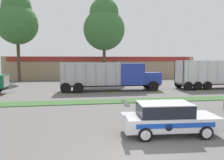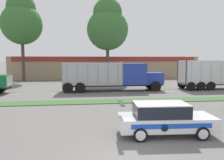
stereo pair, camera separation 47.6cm
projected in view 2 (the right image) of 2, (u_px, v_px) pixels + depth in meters
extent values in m
cube|color=#3D6633|center=(105.00, 101.00, 18.12)|extent=(120.00, 1.82, 0.06)
cube|color=yellow|center=(7.00, 95.00, 21.81)|extent=(2.40, 0.14, 0.01)
cube|color=yellow|center=(62.00, 94.00, 22.48)|extent=(2.40, 0.14, 0.01)
cube|color=yellow|center=(114.00, 93.00, 23.15)|extent=(2.40, 0.14, 0.01)
cube|color=yellow|center=(163.00, 92.00, 23.82)|extent=(2.40, 0.14, 0.01)
cube|color=yellow|center=(209.00, 91.00, 24.49)|extent=(2.40, 0.14, 0.01)
cube|color=silver|center=(205.00, 83.00, 25.79)|extent=(5.94, 2.32, 0.12)
cube|color=silver|center=(182.00, 72.00, 25.30)|extent=(0.16, 2.32, 2.64)
cube|color=silver|center=(211.00, 72.00, 24.59)|extent=(5.94, 0.16, 2.64)
cube|color=silver|center=(201.00, 71.00, 26.73)|extent=(5.94, 0.16, 2.64)
cube|color=#BCBCC1|center=(191.00, 72.00, 24.20)|extent=(0.10, 0.04, 2.51)
cube|color=#BCBCC1|center=(202.00, 72.00, 24.35)|extent=(0.10, 0.04, 2.51)
cube|color=#BCBCC1|center=(211.00, 72.00, 24.49)|extent=(0.10, 0.04, 2.51)
cube|color=#BCBCC1|center=(221.00, 72.00, 24.64)|extent=(0.10, 0.04, 2.51)
cylinder|color=black|center=(191.00, 86.00, 24.39)|extent=(1.01, 0.30, 1.01)
cylinder|color=black|center=(182.00, 84.00, 26.64)|extent=(1.01, 0.30, 1.01)
cylinder|color=black|center=(201.00, 86.00, 24.54)|extent=(1.01, 0.30, 1.01)
cylinder|color=black|center=(191.00, 84.00, 26.79)|extent=(1.01, 0.30, 1.01)
cylinder|color=black|center=(211.00, 86.00, 24.68)|extent=(1.01, 0.30, 1.01)
cylinder|color=black|center=(200.00, 84.00, 26.94)|extent=(1.01, 0.30, 1.01)
cube|color=black|center=(113.00, 85.00, 24.45)|extent=(11.12, 1.28, 0.18)
cube|color=#23389E|center=(153.00, 78.00, 24.94)|extent=(2.03, 1.90, 1.29)
cube|color=#B7B7BC|center=(162.00, 78.00, 25.07)|extent=(0.06, 1.63, 1.10)
cube|color=#23389E|center=(133.00, 74.00, 24.60)|extent=(2.67, 2.32, 2.35)
cube|color=black|center=(144.00, 70.00, 24.73)|extent=(0.04, 1.97, 1.06)
cylinder|color=silver|center=(121.00, 68.00, 23.61)|extent=(0.14, 0.14, 1.39)
cube|color=#ADADB2|center=(92.00, 84.00, 24.14)|extent=(6.42, 2.32, 0.12)
cube|color=#ADADB2|center=(120.00, 73.00, 24.42)|extent=(0.16, 2.32, 2.35)
cube|color=#ADADB2|center=(63.00, 74.00, 23.64)|extent=(0.16, 2.32, 2.35)
cube|color=#ADADB2|center=(93.00, 74.00, 22.96)|extent=(6.42, 0.16, 2.35)
cube|color=#ADADB2|center=(92.00, 73.00, 25.10)|extent=(6.42, 0.16, 2.35)
cube|color=#99999E|center=(67.00, 74.00, 22.53)|extent=(0.10, 0.04, 2.23)
cube|color=#99999E|center=(77.00, 74.00, 22.66)|extent=(0.10, 0.04, 2.23)
cube|color=#99999E|center=(88.00, 74.00, 22.80)|extent=(0.10, 0.04, 2.23)
cube|color=#99999E|center=(98.00, 74.00, 22.93)|extent=(0.10, 0.04, 2.23)
cube|color=#99999E|center=(108.00, 74.00, 23.06)|extent=(0.10, 0.04, 2.23)
cube|color=#99999E|center=(118.00, 74.00, 23.20)|extent=(0.10, 0.04, 2.23)
cylinder|color=black|center=(156.00, 86.00, 23.89)|extent=(1.11, 0.30, 1.11)
cylinder|color=black|center=(150.00, 84.00, 26.15)|extent=(1.11, 0.30, 1.11)
cylinder|color=black|center=(68.00, 88.00, 22.71)|extent=(1.11, 0.30, 1.11)
cylinder|color=black|center=(69.00, 85.00, 24.97)|extent=(1.11, 0.30, 1.11)
cylinder|color=black|center=(80.00, 88.00, 22.87)|extent=(1.11, 0.30, 1.11)
cylinder|color=black|center=(81.00, 85.00, 25.13)|extent=(1.11, 0.30, 1.11)
cube|color=#B7B7BC|center=(10.00, 81.00, 22.37)|extent=(0.06, 1.67, 1.07)
cylinder|color=black|center=(1.00, 87.00, 23.45)|extent=(1.05, 0.30, 1.05)
cube|color=white|center=(166.00, 122.00, 10.18)|extent=(4.50, 1.98, 0.60)
cube|color=black|center=(161.00, 110.00, 10.11)|extent=(2.51, 1.65, 0.56)
cube|color=white|center=(161.00, 103.00, 10.08)|extent=(2.51, 1.65, 0.04)
cube|color=black|center=(121.00, 103.00, 9.97)|extent=(0.29, 1.37, 0.03)
cube|color=blue|center=(172.00, 126.00, 9.32)|extent=(3.51, 0.24, 0.21)
cylinder|color=black|center=(165.00, 128.00, 9.31)|extent=(0.33, 0.03, 0.33)
cylinder|color=black|center=(202.00, 134.00, 9.49)|extent=(0.63, 0.24, 0.62)
cylinder|color=silver|center=(203.00, 134.00, 9.38)|extent=(0.43, 0.04, 0.43)
cylinder|color=black|center=(187.00, 123.00, 11.10)|extent=(0.63, 0.24, 0.62)
cylinder|color=silver|center=(186.00, 122.00, 11.21)|extent=(0.43, 0.04, 0.43)
cylinder|color=black|center=(140.00, 135.00, 9.32)|extent=(0.63, 0.24, 0.62)
cylinder|color=silver|center=(141.00, 136.00, 9.22)|extent=(0.43, 0.04, 0.43)
cylinder|color=black|center=(134.00, 124.00, 10.94)|extent=(0.63, 0.24, 0.62)
cylinder|color=silver|center=(134.00, 123.00, 11.04)|extent=(0.43, 0.04, 0.43)
cube|color=#9E896B|center=(104.00, 67.00, 44.63)|extent=(34.09, 12.00, 4.00)
cube|color=maroon|center=(107.00, 59.00, 38.51)|extent=(32.39, 0.10, 0.80)
cylinder|color=#473828|center=(108.00, 61.00, 34.77)|extent=(0.49, 0.49, 6.38)
sphere|color=#386B33|center=(108.00, 30.00, 34.30)|extent=(6.48, 6.48, 6.48)
sphere|color=#386B33|center=(108.00, 13.00, 34.05)|extent=(4.54, 4.54, 4.54)
cylinder|color=#473828|center=(23.00, 59.00, 34.77)|extent=(0.49, 0.49, 7.26)
sphere|color=#386B33|center=(22.00, 24.00, 34.26)|extent=(6.34, 6.34, 6.34)
sphere|color=#386B33|center=(21.00, 8.00, 34.02)|extent=(4.44, 4.44, 4.44)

